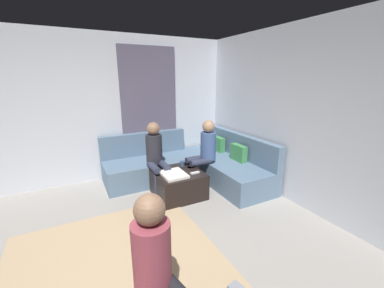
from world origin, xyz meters
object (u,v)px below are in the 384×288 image
at_px(sectional_couch, 193,165).
at_px(game_remote, 195,173).
at_px(person_on_couch_back, 203,150).
at_px(ottoman, 178,184).
at_px(coffee_mug, 182,164).
at_px(person_on_couch_side, 156,154).
at_px(person_on_armchair, 159,270).

xyz_separation_m(sectional_couch, game_remote, (0.69, -0.32, 0.15)).
bearing_deg(person_on_couch_back, sectional_couch, 9.93).
xyz_separation_m(ottoman, game_remote, (0.18, 0.22, 0.22)).
distance_m(coffee_mug, person_on_couch_side, 0.49).
bearing_deg(sectional_couch, person_on_couch_side, -79.28).
relative_size(ottoman, game_remote, 5.07).
xyz_separation_m(coffee_mug, person_on_couch_side, (-0.14, -0.43, 0.19)).
xyz_separation_m(sectional_couch, person_on_couch_back, (0.31, 0.06, 0.38)).
xyz_separation_m(game_remote, person_on_couch_back, (-0.37, 0.37, 0.23)).
height_order(coffee_mug, person_on_couch_back, person_on_couch_back).
height_order(game_remote, person_on_couch_back, person_on_couch_back).
bearing_deg(person_on_couch_side, person_on_armchair, 71.37).
bearing_deg(ottoman, person_on_couch_side, -145.63).
bearing_deg(person_on_couch_side, coffee_mug, 161.98).
height_order(person_on_couch_back, person_on_couch_side, same).
distance_m(ottoman, game_remote, 0.36).
height_order(coffee_mug, game_remote, coffee_mug).
bearing_deg(coffee_mug, person_on_armchair, -28.51).
distance_m(game_remote, person_on_couch_back, 0.57).
relative_size(ottoman, person_on_couch_side, 0.63).
height_order(person_on_couch_side, person_on_armchair, person_on_couch_side).
relative_size(coffee_mug, person_on_couch_side, 0.08).
xyz_separation_m(sectional_couch, coffee_mug, (0.29, -0.36, 0.19)).
bearing_deg(ottoman, person_on_armchair, -27.20).
bearing_deg(person_on_couch_side, sectional_couch, -169.28).
distance_m(ottoman, person_on_armchair, 2.37).
bearing_deg(game_remote, person_on_couch_back, 135.10).
xyz_separation_m(coffee_mug, person_on_couch_back, (0.03, 0.41, 0.19)).
height_order(sectional_couch, coffee_mug, sectional_couch).
relative_size(coffee_mug, game_remote, 0.63).
height_order(sectional_couch, ottoman, sectional_couch).
bearing_deg(person_on_armchair, person_on_couch_side, -121.28).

